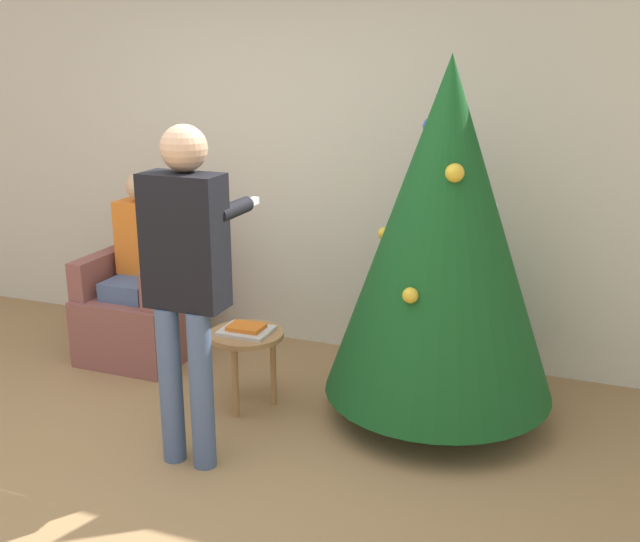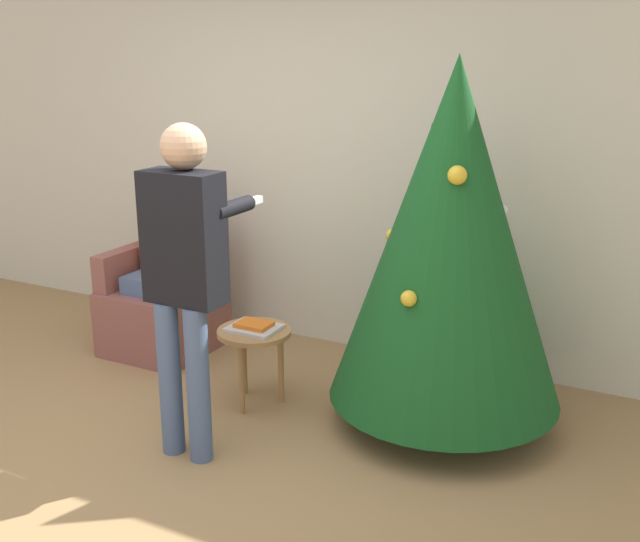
{
  "view_description": "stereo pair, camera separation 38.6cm",
  "coord_description": "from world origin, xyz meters",
  "px_view_note": "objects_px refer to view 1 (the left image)",
  "views": [
    {
      "loc": [
        2.0,
        -2.55,
        2.06
      ],
      "look_at": [
        0.67,
        0.9,
        0.96
      ],
      "focal_mm": 42.0,
      "sensor_mm": 36.0,
      "label": 1
    },
    {
      "loc": [
        2.35,
        -2.39,
        2.06
      ],
      "look_at": [
        0.67,
        0.9,
        0.96
      ],
      "focal_mm": 42.0,
      "sensor_mm": 36.0,
      "label": 2
    }
  ],
  "objects_px": {
    "person_seated": "(139,258)",
    "person_standing": "(186,268)",
    "christmas_tree": "(444,232)",
    "armchair": "(145,305)",
    "side_stool": "(247,343)"
  },
  "relations": [
    {
      "from": "armchair",
      "to": "side_stool",
      "type": "height_order",
      "value": "armchair"
    },
    {
      "from": "christmas_tree",
      "to": "person_seated",
      "type": "xyz_separation_m",
      "value": [
        -2.1,
        0.17,
        -0.4
      ]
    },
    {
      "from": "armchair",
      "to": "christmas_tree",
      "type": "bearing_deg",
      "value": -5.21
    },
    {
      "from": "person_seated",
      "to": "person_standing",
      "type": "height_order",
      "value": "person_standing"
    },
    {
      "from": "person_seated",
      "to": "christmas_tree",
      "type": "bearing_deg",
      "value": -4.5
    },
    {
      "from": "christmas_tree",
      "to": "person_seated",
      "type": "distance_m",
      "value": 2.15
    },
    {
      "from": "person_standing",
      "to": "person_seated",
      "type": "bearing_deg",
      "value": 133.67
    },
    {
      "from": "christmas_tree",
      "to": "armchair",
      "type": "bearing_deg",
      "value": 174.79
    },
    {
      "from": "person_seated",
      "to": "side_stool",
      "type": "xyz_separation_m",
      "value": [
        1.03,
        -0.45,
        -0.3
      ]
    },
    {
      "from": "christmas_tree",
      "to": "armchair",
      "type": "height_order",
      "value": "christmas_tree"
    },
    {
      "from": "person_seated",
      "to": "person_standing",
      "type": "distance_m",
      "value": 1.52
    },
    {
      "from": "christmas_tree",
      "to": "person_standing",
      "type": "height_order",
      "value": "christmas_tree"
    },
    {
      "from": "side_stool",
      "to": "person_seated",
      "type": "bearing_deg",
      "value": 156.29
    },
    {
      "from": "armchair",
      "to": "person_standing",
      "type": "bearing_deg",
      "value": -47.01
    },
    {
      "from": "christmas_tree",
      "to": "side_stool",
      "type": "distance_m",
      "value": 1.32
    }
  ]
}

